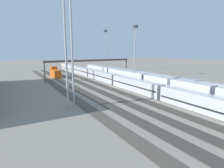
{
  "coord_description": "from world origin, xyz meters",
  "views": [
    {
      "loc": [
        -56.68,
        33.01,
        13.11
      ],
      "look_at": [
        -6.4,
        4.36,
        2.5
      ],
      "focal_mm": 30.03,
      "sensor_mm": 36.0,
      "label": 1
    }
  ],
  "objects_px": {
    "train_on_track_2": "(146,81)",
    "light_mast_1": "(71,30)",
    "train_on_track_3": "(113,79)",
    "signal_gantry": "(90,62)",
    "light_mast_2": "(135,44)",
    "light_mast_0": "(105,45)",
    "light_mast_3": "(64,14)",
    "train_on_track_0": "(179,83)",
    "train_on_track_6": "(55,73)"
  },
  "relations": [
    {
      "from": "train_on_track_3",
      "to": "signal_gantry",
      "type": "relative_size",
      "value": 3.48
    },
    {
      "from": "train_on_track_2",
      "to": "signal_gantry",
      "type": "xyz_separation_m",
      "value": [
        29.82,
        7.5,
        5.11
      ]
    },
    {
      "from": "light_mast_2",
      "to": "signal_gantry",
      "type": "height_order",
      "value": "light_mast_2"
    },
    {
      "from": "light_mast_0",
      "to": "light_mast_1",
      "type": "distance_m",
      "value": 72.13
    },
    {
      "from": "train_on_track_0",
      "to": "train_on_track_6",
      "type": "xyz_separation_m",
      "value": [
        48.08,
        30.0,
        0.17
      ]
    },
    {
      "from": "train_on_track_2",
      "to": "train_on_track_3",
      "type": "distance_m",
      "value": 14.28
    },
    {
      "from": "train_on_track_3",
      "to": "train_on_track_0",
      "type": "bearing_deg",
      "value": -141.01
    },
    {
      "from": "train_on_track_6",
      "to": "train_on_track_2",
      "type": "bearing_deg",
      "value": -155.01
    },
    {
      "from": "train_on_track_3",
      "to": "signal_gantry",
      "type": "distance_m",
      "value": 17.6
    },
    {
      "from": "light_mast_1",
      "to": "light_mast_2",
      "type": "distance_m",
      "value": 49.78
    },
    {
      "from": "train_on_track_6",
      "to": "light_mast_1",
      "type": "relative_size",
      "value": 0.37
    },
    {
      "from": "light_mast_2",
      "to": "signal_gantry",
      "type": "distance_m",
      "value": 22.2
    },
    {
      "from": "train_on_track_0",
      "to": "signal_gantry",
      "type": "height_order",
      "value": "signal_gantry"
    },
    {
      "from": "train_on_track_6",
      "to": "signal_gantry",
      "type": "height_order",
      "value": "signal_gantry"
    },
    {
      "from": "light_mast_0",
      "to": "light_mast_2",
      "type": "relative_size",
      "value": 1.02
    },
    {
      "from": "light_mast_3",
      "to": "train_on_track_3",
      "type": "bearing_deg",
      "value": -48.45
    },
    {
      "from": "signal_gantry",
      "to": "train_on_track_3",
      "type": "bearing_deg",
      "value": -171.37
    },
    {
      "from": "light_mast_1",
      "to": "light_mast_3",
      "type": "xyz_separation_m",
      "value": [
        -0.33,
        1.51,
        3.06
      ]
    },
    {
      "from": "light_mast_0",
      "to": "train_on_track_2",
      "type": "bearing_deg",
      "value": 166.77
    },
    {
      "from": "light_mast_2",
      "to": "signal_gantry",
      "type": "bearing_deg",
      "value": 69.88
    },
    {
      "from": "train_on_track_2",
      "to": "light_mast_2",
      "type": "distance_m",
      "value": 28.74
    },
    {
      "from": "light_mast_0",
      "to": "light_mast_1",
      "type": "xyz_separation_m",
      "value": [
        -60.11,
        39.84,
        1.53
      ]
    },
    {
      "from": "train_on_track_6",
      "to": "signal_gantry",
      "type": "relative_size",
      "value": 0.25
    },
    {
      "from": "train_on_track_6",
      "to": "light_mast_0",
      "type": "distance_m",
      "value": 36.42
    },
    {
      "from": "train_on_track_3",
      "to": "light_mast_1",
      "type": "xyz_separation_m",
      "value": [
        -20.93,
        22.49,
        15.33
      ]
    },
    {
      "from": "train_on_track_0",
      "to": "train_on_track_3",
      "type": "height_order",
      "value": "train_on_track_3"
    },
    {
      "from": "train_on_track_0",
      "to": "train_on_track_3",
      "type": "xyz_separation_m",
      "value": [
        18.53,
        15.0,
        0.06
      ]
    },
    {
      "from": "train_on_track_2",
      "to": "light_mast_3",
      "type": "relative_size",
      "value": 2.9
    },
    {
      "from": "train_on_track_2",
      "to": "light_mast_1",
      "type": "bearing_deg",
      "value": 105.41
    },
    {
      "from": "light_mast_1",
      "to": "signal_gantry",
      "type": "relative_size",
      "value": 0.68
    },
    {
      "from": "train_on_track_6",
      "to": "train_on_track_2",
      "type": "height_order",
      "value": "same"
    },
    {
      "from": "train_on_track_0",
      "to": "light_mast_1",
      "type": "distance_m",
      "value": 40.6
    },
    {
      "from": "train_on_track_0",
      "to": "signal_gantry",
      "type": "xyz_separation_m",
      "value": [
        34.99,
        17.5,
        5.74
      ]
    },
    {
      "from": "signal_gantry",
      "to": "light_mast_2",
      "type": "bearing_deg",
      "value": -110.12
    },
    {
      "from": "light_mast_1",
      "to": "light_mast_3",
      "type": "distance_m",
      "value": 3.42
    },
    {
      "from": "light_mast_3",
      "to": "light_mast_2",
      "type": "bearing_deg",
      "value": -53.28
    },
    {
      "from": "train_on_track_2",
      "to": "light_mast_1",
      "type": "relative_size",
      "value": 3.5
    },
    {
      "from": "light_mast_0",
      "to": "light_mast_3",
      "type": "distance_m",
      "value": 73.37
    },
    {
      "from": "light_mast_2",
      "to": "train_on_track_6",
      "type": "bearing_deg",
      "value": 57.7
    },
    {
      "from": "light_mast_0",
      "to": "light_mast_2",
      "type": "distance_m",
      "value": 29.86
    },
    {
      "from": "light_mast_2",
      "to": "light_mast_0",
      "type": "bearing_deg",
      "value": -0.66
    },
    {
      "from": "train_on_track_3",
      "to": "signal_gantry",
      "type": "height_order",
      "value": "signal_gantry"
    },
    {
      "from": "light_mast_2",
      "to": "signal_gantry",
      "type": "xyz_separation_m",
      "value": [
        7.15,
        19.5,
        -7.84
      ]
    },
    {
      "from": "light_mast_0",
      "to": "light_mast_3",
      "type": "xyz_separation_m",
      "value": [
        -60.44,
        41.34,
        4.58
      ]
    },
    {
      "from": "light_mast_0",
      "to": "light_mast_3",
      "type": "height_order",
      "value": "light_mast_3"
    },
    {
      "from": "light_mast_1",
      "to": "signal_gantry",
      "type": "distance_m",
      "value": 43.49
    },
    {
      "from": "train_on_track_2",
      "to": "signal_gantry",
      "type": "distance_m",
      "value": 31.17
    },
    {
      "from": "train_on_track_3",
      "to": "light_mast_2",
      "type": "bearing_deg",
      "value": -61.28
    },
    {
      "from": "light_mast_1",
      "to": "light_mast_0",
      "type": "bearing_deg",
      "value": -33.53
    },
    {
      "from": "train_on_track_3",
      "to": "light_mast_0",
      "type": "xyz_separation_m",
      "value": [
        39.18,
        -17.35,
        13.81
      ]
    }
  ]
}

